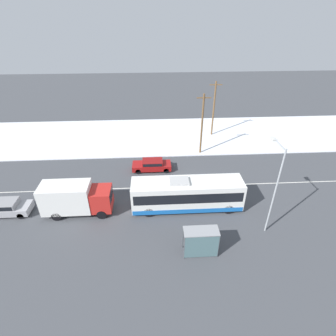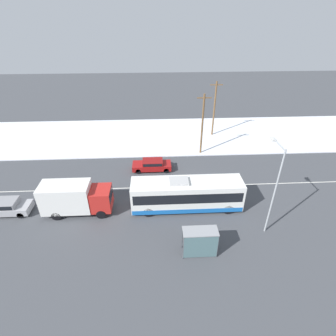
# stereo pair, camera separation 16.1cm
# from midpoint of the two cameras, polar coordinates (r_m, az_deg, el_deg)

# --- Properties ---
(ground_plane) EXTENTS (120.00, 120.00, 0.00)m
(ground_plane) POSITION_cam_midpoint_polar(r_m,az_deg,el_deg) (29.39, 5.48, -3.93)
(ground_plane) COLOR #424449
(snow_lot) EXTENTS (80.00, 13.51, 0.12)m
(snow_lot) POSITION_cam_midpoint_polar(r_m,az_deg,el_deg) (41.12, 2.93, 7.19)
(snow_lot) COLOR silver
(snow_lot) RESTS_ON ground_plane
(lane_marking_center) EXTENTS (60.00, 0.12, 0.00)m
(lane_marking_center) POSITION_cam_midpoint_polar(r_m,az_deg,el_deg) (29.39, 5.48, -3.93)
(lane_marking_center) COLOR silver
(lane_marking_center) RESTS_ON ground_plane
(city_bus) EXTENTS (10.64, 2.57, 3.25)m
(city_bus) POSITION_cam_midpoint_polar(r_m,az_deg,el_deg) (25.50, 4.27, -5.72)
(city_bus) COLOR white
(city_bus) RESTS_ON ground_plane
(box_truck) EXTENTS (6.45, 2.30, 3.20)m
(box_truck) POSITION_cam_midpoint_polar(r_m,az_deg,el_deg) (26.25, -19.44, -6.06)
(box_truck) COLOR silver
(box_truck) RESTS_ON ground_plane
(sedan_car) EXTENTS (4.66, 1.80, 1.32)m
(sedan_car) POSITION_cam_midpoint_polar(r_m,az_deg,el_deg) (31.81, -3.33, 0.76)
(sedan_car) COLOR maroon
(sedan_car) RESTS_ON ground_plane
(parked_car_near_truck) EXTENTS (4.27, 1.80, 1.45)m
(parked_car_near_truck) POSITION_cam_midpoint_polar(r_m,az_deg,el_deg) (29.55, -31.53, -7.13)
(parked_car_near_truck) COLOR #9E9EA3
(parked_car_near_truck) RESTS_ON ground_plane
(pedestrian_at_stop) EXTENTS (0.66, 0.29, 1.84)m
(pedestrian_at_stop) POSITION_cam_midpoint_polar(r_m,az_deg,el_deg) (22.42, 9.00, -14.01)
(pedestrian_at_stop) COLOR #23232D
(pedestrian_at_stop) RESTS_ON ground_plane
(bus_shelter) EXTENTS (2.74, 1.20, 2.40)m
(bus_shelter) POSITION_cam_midpoint_polar(r_m,az_deg,el_deg) (21.11, 7.29, -15.32)
(bus_shelter) COLOR gray
(bus_shelter) RESTS_ON ground_plane
(streetlamp) EXTENTS (0.36, 2.57, 8.17)m
(streetlamp) POSITION_cam_midpoint_polar(r_m,az_deg,el_deg) (22.81, 22.36, -2.58)
(streetlamp) COLOR #9EA3A8
(streetlamp) RESTS_ON ground_plane
(utility_pole_roadside) EXTENTS (1.80, 0.24, 8.13)m
(utility_pole_roadside) POSITION_cam_midpoint_polar(r_m,az_deg,el_deg) (34.32, 7.63, 9.48)
(utility_pole_roadside) COLOR brown
(utility_pole_roadside) RESTS_ON ground_plane
(utility_pole_snowlot) EXTENTS (1.80, 0.24, 8.22)m
(utility_pole_snowlot) POSITION_cam_midpoint_polar(r_m,az_deg,el_deg) (40.19, 10.17, 12.65)
(utility_pole_snowlot) COLOR brown
(utility_pole_snowlot) RESTS_ON ground_plane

